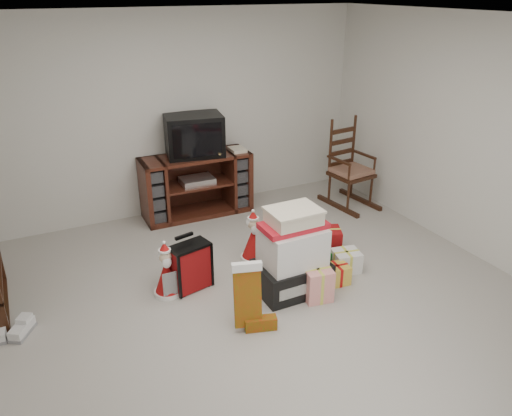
{
  "coord_description": "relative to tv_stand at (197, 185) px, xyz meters",
  "views": [
    {
      "loc": [
        -1.8,
        -3.4,
        2.73
      ],
      "look_at": [
        0.19,
        0.6,
        0.72
      ],
      "focal_mm": 35.0,
      "sensor_mm": 36.0,
      "label": 1
    }
  ],
  "objects": [
    {
      "name": "santa_figurine",
      "position": [
        0.13,
        -1.38,
        -0.17
      ],
      "size": [
        0.28,
        0.27,
        0.57
      ],
      "color": "#A41111",
      "rests_on": "floor"
    },
    {
      "name": "crt_television",
      "position": [
        0.01,
        0.03,
        0.64
      ],
      "size": [
        0.76,
        0.61,
        0.51
      ],
      "rotation": [
        0.0,
        0.0,
        -0.18
      ],
      "color": "black",
      "rests_on": "tv_stand"
    },
    {
      "name": "room",
      "position": [
        -0.15,
        -2.22,
        0.85
      ],
      "size": [
        5.01,
        5.01,
        2.51
      ],
      "color": "#A6A199",
      "rests_on": "ground"
    },
    {
      "name": "sneaker_pair",
      "position": [
        -2.29,
        -1.63,
        -0.34
      ],
      "size": [
        0.38,
        0.3,
        0.1
      ],
      "rotation": [
        0.0,
        0.0,
        -0.29
      ],
      "color": "silver",
      "rests_on": "floor"
    },
    {
      "name": "gift_pile",
      "position": [
        0.19,
        -2.09,
        -0.02
      ],
      "size": [
        0.67,
        0.49,
        0.85
      ],
      "rotation": [
        0.0,
        0.0,
        0.0
      ],
      "color": "black",
      "rests_on": "floor"
    },
    {
      "name": "rocking_chair",
      "position": [
        1.93,
        -0.59,
        0.02
      ],
      "size": [
        0.57,
        0.85,
        1.2
      ],
      "rotation": [
        0.0,
        0.0,
        0.12
      ],
      "color": "#32170D",
      "rests_on": "floor"
    },
    {
      "name": "gift_cluster",
      "position": [
        0.65,
        -1.92,
        -0.27
      ],
      "size": [
        0.74,
        1.08,
        0.25
      ],
      "color": "red",
      "rests_on": "floor"
    },
    {
      "name": "mrs_claus_figurine",
      "position": [
        -0.91,
        -1.61,
        -0.18
      ],
      "size": [
        0.27,
        0.26,
        0.56
      ],
      "color": "#A41111",
      "rests_on": "floor"
    },
    {
      "name": "tv_stand",
      "position": [
        0.0,
        0.0,
        0.0
      ],
      "size": [
        1.39,
        0.52,
        0.79
      ],
      "rotation": [
        0.0,
        0.0,
        -0.02
      ],
      "color": "#4C1B15",
      "rests_on": "floor"
    },
    {
      "name": "stocking",
      "position": [
        -0.44,
        -2.43,
        -0.07
      ],
      "size": [
        0.32,
        0.21,
        0.64
      ],
      "primitive_type": null,
      "rotation": [
        0.0,
        0.0,
        -0.29
      ],
      "color": "#0F770D",
      "rests_on": "floor"
    },
    {
      "name": "teddy_bear",
      "position": [
        0.49,
        -2.08,
        -0.23
      ],
      "size": [
        0.26,
        0.23,
        0.38
      ],
      "color": "brown",
      "rests_on": "floor"
    },
    {
      "name": "red_suitcase",
      "position": [
        -0.67,
        -1.63,
        -0.15
      ],
      "size": [
        0.4,
        0.27,
        0.56
      ],
      "rotation": [
        0.0,
        0.0,
        0.23
      ],
      "color": "maroon",
      "rests_on": "floor"
    }
  ]
}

